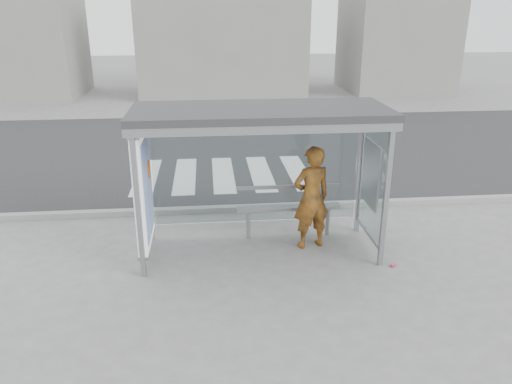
# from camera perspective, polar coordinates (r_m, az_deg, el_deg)

# --- Properties ---
(ground) EXTENTS (80.00, 80.00, 0.00)m
(ground) POSITION_cam_1_polar(r_m,az_deg,el_deg) (9.13, 0.47, -6.77)
(ground) COLOR slate
(ground) RESTS_ON ground
(road) EXTENTS (30.00, 10.00, 0.01)m
(road) POSITION_cam_1_polar(r_m,az_deg,el_deg) (15.66, -2.29, 4.97)
(road) COLOR #262528
(road) RESTS_ON ground
(curb) EXTENTS (30.00, 0.18, 0.12)m
(curb) POSITION_cam_1_polar(r_m,az_deg,el_deg) (10.87, -0.63, -1.81)
(curb) COLOR gray
(curb) RESTS_ON ground
(crosswalk) EXTENTS (4.55, 3.00, 0.00)m
(crosswalk) POSITION_cam_1_polar(r_m,az_deg,el_deg) (13.25, -3.77, 2.03)
(crosswalk) COLOR silver
(crosswalk) RESTS_ON ground
(bus_shelter) EXTENTS (4.25, 1.65, 2.62)m
(bus_shelter) POSITION_cam_1_polar(r_m,az_deg,el_deg) (8.44, -2.06, 5.38)
(bus_shelter) COLOR gray
(bus_shelter) RESTS_ON ground
(building_left) EXTENTS (6.00, 5.00, 6.00)m
(building_left) POSITION_cam_1_polar(r_m,az_deg,el_deg) (27.64, -26.05, 16.03)
(building_left) COLOR slate
(building_left) RESTS_ON ground
(building_center) EXTENTS (8.00, 5.00, 5.00)m
(building_center) POSITION_cam_1_polar(r_m,az_deg,el_deg) (26.14, -3.94, 16.70)
(building_center) COLOR slate
(building_center) RESTS_ON ground
(building_right) EXTENTS (5.00, 5.00, 7.00)m
(building_right) POSITION_cam_1_polar(r_m,az_deg,el_deg) (27.89, 15.86, 18.31)
(building_right) COLOR slate
(building_right) RESTS_ON ground
(person) EXTENTS (0.79, 0.62, 1.91)m
(person) POSITION_cam_1_polar(r_m,az_deg,el_deg) (8.99, 6.34, -0.66)
(person) COLOR orange
(person) RESTS_ON ground
(bench) EXTENTS (1.98, 0.24, 1.02)m
(bench) POSITION_cam_1_polar(r_m,az_deg,el_deg) (9.48, 3.73, -1.76)
(bench) COLOR gray
(bench) RESTS_ON ground
(soda_can) EXTENTS (0.12, 0.11, 0.06)m
(soda_can) POSITION_cam_1_polar(r_m,az_deg,el_deg) (8.92, 15.39, -8.06)
(soda_can) COLOR #D23D6B
(soda_can) RESTS_ON ground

